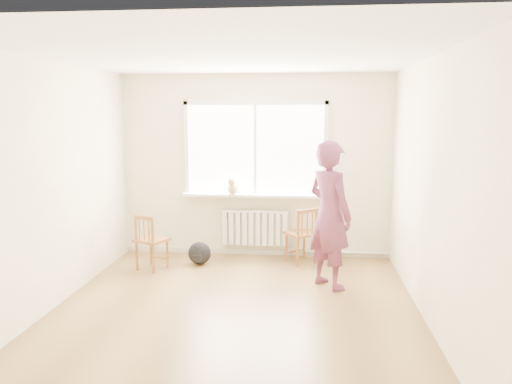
% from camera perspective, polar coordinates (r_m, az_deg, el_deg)
% --- Properties ---
extents(floor, '(4.50, 4.50, 0.00)m').
position_cam_1_polar(floor, '(5.57, -2.47, -13.47)').
color(floor, olive).
rests_on(floor, ground).
extents(ceiling, '(4.50, 4.50, 0.00)m').
position_cam_1_polar(ceiling, '(5.18, -2.67, 15.33)').
color(ceiling, white).
rests_on(ceiling, back_wall).
extents(back_wall, '(4.00, 0.01, 2.70)m').
position_cam_1_polar(back_wall, '(7.42, -0.06, 2.97)').
color(back_wall, '#F0E6C0').
rests_on(back_wall, ground).
extents(window, '(2.12, 0.05, 1.42)m').
position_cam_1_polar(window, '(7.37, -0.08, 5.36)').
color(window, white).
rests_on(window, back_wall).
extents(windowsill, '(2.15, 0.22, 0.04)m').
position_cam_1_polar(windowsill, '(7.37, -0.14, -0.37)').
color(windowsill, white).
rests_on(windowsill, back_wall).
extents(radiator, '(1.00, 0.12, 0.55)m').
position_cam_1_polar(radiator, '(7.48, -0.13, -4.06)').
color(radiator, white).
rests_on(radiator, back_wall).
extents(heating_pipe, '(1.40, 0.04, 0.04)m').
position_cam_1_polar(heating_pipe, '(7.58, 9.40, -6.81)').
color(heating_pipe, silver).
rests_on(heating_pipe, back_wall).
extents(baseboard, '(4.00, 0.03, 0.08)m').
position_cam_1_polar(baseboard, '(7.66, -0.07, -6.84)').
color(baseboard, beige).
rests_on(baseboard, ground).
extents(chair_left, '(0.50, 0.49, 0.78)m').
position_cam_1_polar(chair_left, '(6.98, -12.06, -5.62)').
color(chair_left, '#95512B').
rests_on(chair_left, floor).
extents(chair_right, '(0.54, 0.54, 0.81)m').
position_cam_1_polar(chair_right, '(7.15, 5.38, -4.98)').
color(chair_right, '#95512B').
rests_on(chair_right, floor).
extents(person, '(0.76, 0.78, 1.81)m').
position_cam_1_polar(person, '(6.14, 8.42, -2.61)').
color(person, '#C44157').
rests_on(person, floor).
extents(cat, '(0.20, 0.43, 0.28)m').
position_cam_1_polar(cat, '(7.30, -2.63, 0.61)').
color(cat, beige).
rests_on(cat, windowsill).
extents(backpack, '(0.37, 0.31, 0.32)m').
position_cam_1_polar(backpack, '(7.18, -6.48, -6.97)').
color(backpack, black).
rests_on(backpack, floor).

